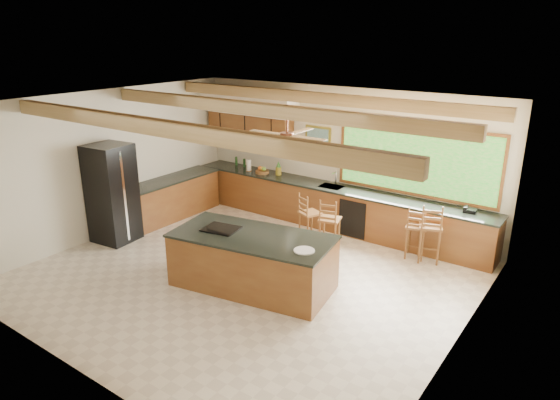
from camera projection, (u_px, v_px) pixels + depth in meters
The scene contains 9 objects.
ground at pixel (247, 276), 8.78m from camera, with size 7.20×7.20×0.00m, color beige.
room_shell at pixel (260, 145), 8.66m from camera, with size 7.27×6.54×3.02m.
counter_run at pixel (290, 204), 11.02m from camera, with size 7.12×3.10×1.25m.
island at pixel (253, 261), 8.29m from camera, with size 2.83×1.69×0.95m.
refrigerator at pixel (112, 193), 10.00m from camera, with size 0.85×0.83×2.00m.
bar_stool_a at pixel (308, 214), 9.95m from camera, with size 0.49×0.50×1.05m.
bar_stool_b at pixel (328, 221), 9.56m from camera, with size 0.47×0.47×1.08m.
bar_stool_c at pixel (416, 228), 9.26m from camera, with size 0.45×0.45×1.05m.
bar_stool_d at pixel (429, 228), 9.10m from camera, with size 0.53×0.53×1.15m.
Camera 1 is at (5.05, -6.07, 4.09)m, focal length 32.00 mm.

